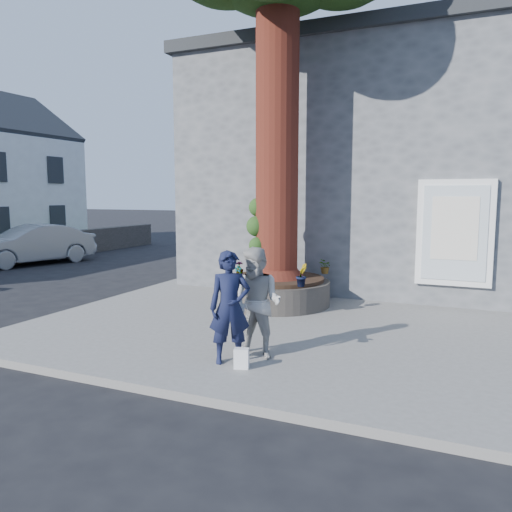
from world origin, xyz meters
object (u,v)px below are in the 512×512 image
at_px(planter, 276,291).
at_px(woman, 257,303).
at_px(man, 230,307).
at_px(car_silver, 32,245).

xyz_separation_m(planter, woman, (1.03, -3.41, 0.52)).
relative_size(planter, man, 1.44).
bearing_deg(car_silver, planter, 0.23).
height_order(planter, car_silver, car_silver).
distance_m(woman, car_silver, 13.34).
bearing_deg(planter, woman, -73.28).
relative_size(man, car_silver, 0.37).
distance_m(planter, man, 3.90).
bearing_deg(woman, man, -118.33).
xyz_separation_m(woman, car_silver, (-11.63, 6.53, -0.22)).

